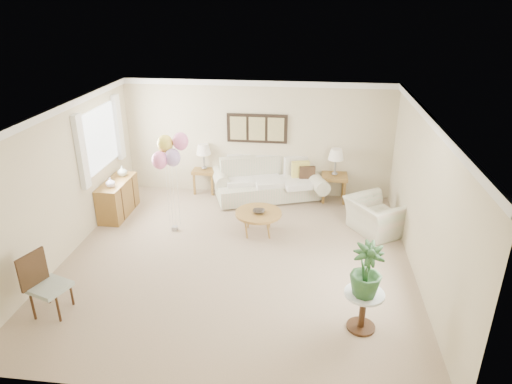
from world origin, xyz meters
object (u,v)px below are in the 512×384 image
armchair (376,216)px  coffee_table (258,214)px  sofa (268,183)px  accent_chair (44,282)px  balloon_cluster (170,151)px

armchair → coffee_table: bearing=65.4°
sofa → accent_chair: 5.27m
accent_chair → coffee_table: bearing=44.9°
accent_chair → balloon_cluster: bearing=67.1°
armchair → balloon_cluster: 4.12m
sofa → coffee_table: bearing=-90.7°
coffee_table → balloon_cluster: bearing=-177.2°
sofa → balloon_cluster: 2.76m
coffee_table → balloon_cluster: balloon_cluster is taller
armchair → accent_chair: accent_chair is taller
coffee_table → balloon_cluster: (-1.64, -0.08, 1.22)m
sofa → accent_chair: size_ratio=2.87×
coffee_table → accent_chair: (-2.76, -2.75, 0.09)m
sofa → accent_chair: accent_chair is taller
coffee_table → balloon_cluster: size_ratio=0.45×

